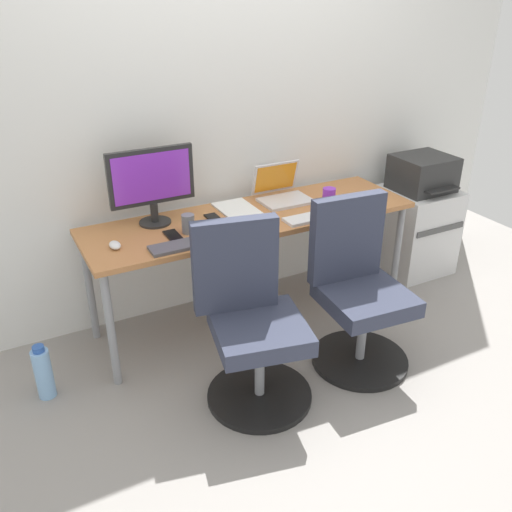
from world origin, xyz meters
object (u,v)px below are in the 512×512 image
at_px(water_bottle_on_floor, 43,373).
at_px(open_laptop, 282,191).
at_px(printer, 423,173).
at_px(office_chair_left, 251,324).
at_px(office_chair_right, 358,292).
at_px(desktop_monitor, 152,181).
at_px(coffee_mug, 329,195).
at_px(side_cabinet, 415,230).

relative_size(water_bottle_on_floor, open_laptop, 1.00).
distance_m(printer, open_laptop, 1.08).
bearing_deg(water_bottle_on_floor, office_chair_left, -25.98).
height_order(office_chair_right, printer, office_chair_right).
height_order(desktop_monitor, coffee_mug, desktop_monitor).
height_order(office_chair_right, water_bottle_on_floor, office_chair_right).
relative_size(office_chair_left, office_chair_right, 1.00).
xyz_separation_m(office_chair_left, water_bottle_on_floor, (-0.95, 0.47, -0.28)).
bearing_deg(open_laptop, water_bottle_on_floor, -168.63).
relative_size(office_chair_right, side_cabinet, 1.52).
distance_m(office_chair_left, office_chair_right, 0.65).
distance_m(office_chair_right, desktop_monitor, 1.28).
height_order(office_chair_right, coffee_mug, office_chair_right).
relative_size(water_bottle_on_floor, desktop_monitor, 0.65).
bearing_deg(side_cabinet, office_chair_left, -157.92).
xyz_separation_m(printer, water_bottle_on_floor, (-2.65, -0.22, -0.59)).
height_order(side_cabinet, printer, printer).
height_order(printer, desktop_monitor, desktop_monitor).
relative_size(office_chair_left, water_bottle_on_floor, 3.03).
bearing_deg(open_laptop, side_cabinet, -4.97).
distance_m(office_chair_left, water_bottle_on_floor, 1.10).
bearing_deg(office_chair_right, printer, 33.25).
bearing_deg(printer, side_cabinet, 90.00).
height_order(water_bottle_on_floor, coffee_mug, coffee_mug).
height_order(desktop_monitor, open_laptop, desktop_monitor).
distance_m(office_chair_right, open_laptop, 0.85).
bearing_deg(water_bottle_on_floor, printer, 4.77).
bearing_deg(desktop_monitor, coffee_mug, -10.03).
xyz_separation_m(office_chair_right, desktop_monitor, (-0.86, 0.78, 0.53)).
relative_size(printer, desktop_monitor, 0.83).
height_order(office_chair_right, side_cabinet, office_chair_right).
height_order(side_cabinet, coffee_mug, coffee_mug).
bearing_deg(printer, water_bottle_on_floor, -175.23).
bearing_deg(coffee_mug, water_bottle_on_floor, -175.76).
distance_m(office_chair_left, open_laptop, 1.05).
relative_size(office_chair_right, water_bottle_on_floor, 3.03).
relative_size(printer, coffee_mug, 4.35).
xyz_separation_m(water_bottle_on_floor, desktop_monitor, (0.75, 0.32, 0.81)).
bearing_deg(office_chair_right, office_chair_left, -179.89).
distance_m(desktop_monitor, coffee_mug, 1.09).
bearing_deg(office_chair_right, open_laptop, 92.40).
bearing_deg(office_chair_right, desktop_monitor, 137.47).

